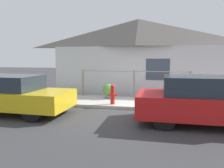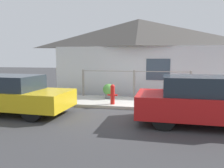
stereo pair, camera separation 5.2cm
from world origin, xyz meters
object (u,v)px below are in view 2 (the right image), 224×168
Objects in this scene: car_left at (9,94)px; potted_plant_near_hydrant at (109,90)px; car_right at (207,101)px; fire_hydrant at (113,94)px.

potted_plant_near_hydrant is (2.87, 2.76, -0.19)m from car_left.
car_left is 1.05× the size of car_right.
potted_plant_near_hydrant is (-0.41, 1.09, -0.04)m from fire_hydrant.
car_right is at bearing 1.59° from car_left.
car_left is 6.35m from car_right.
car_left is 5.50× the size of fire_hydrant.
car_right reaches higher than potted_plant_near_hydrant.
potted_plant_near_hydrant is at bearing 110.45° from fire_hydrant.
car_left is at bearing -179.38° from car_right.
fire_hydrant is at bearing 28.50° from car_left.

